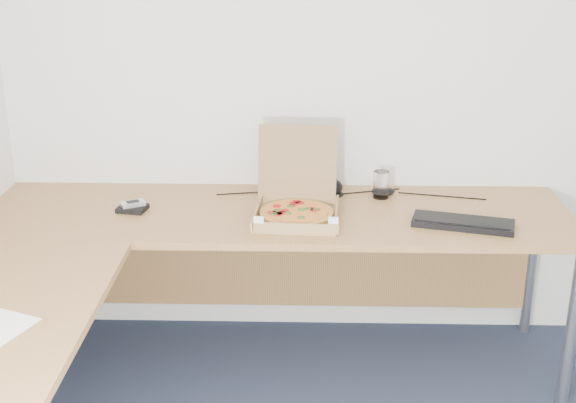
{
  "coord_description": "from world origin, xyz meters",
  "views": [
    {
      "loc": [
        -0.37,
        -1.64,
        1.91
      ],
      "look_at": [
        -0.45,
        1.28,
        0.82
      ],
      "focal_mm": 47.86,
      "sensor_mm": 36.0,
      "label": 1
    }
  ],
  "objects_px": {
    "keyboard": "(463,223)",
    "wallet": "(132,208)",
    "desk": "(187,259)",
    "pizza_box": "(297,208)",
    "drinking_glass": "(381,185)"
  },
  "relations": [
    {
      "from": "drinking_glass",
      "to": "keyboard",
      "type": "height_order",
      "value": "drinking_glass"
    },
    {
      "from": "desk",
      "to": "pizza_box",
      "type": "xyz_separation_m",
      "value": [
        0.41,
        0.36,
        0.07
      ]
    },
    {
      "from": "desk",
      "to": "keyboard",
      "type": "height_order",
      "value": "keyboard"
    },
    {
      "from": "pizza_box",
      "to": "keyboard",
      "type": "xyz_separation_m",
      "value": [
        0.68,
        -0.08,
        -0.03
      ]
    },
    {
      "from": "keyboard",
      "to": "drinking_glass",
      "type": "bearing_deg",
      "value": 147.64
    },
    {
      "from": "pizza_box",
      "to": "keyboard",
      "type": "height_order",
      "value": "pizza_box"
    },
    {
      "from": "keyboard",
      "to": "wallet",
      "type": "relative_size",
      "value": 3.42
    },
    {
      "from": "wallet",
      "to": "keyboard",
      "type": "bearing_deg",
      "value": 4.39
    },
    {
      "from": "drinking_glass",
      "to": "wallet",
      "type": "distance_m",
      "value": 1.09
    },
    {
      "from": "pizza_box",
      "to": "drinking_glass",
      "type": "height_order",
      "value": "pizza_box"
    },
    {
      "from": "drinking_glass",
      "to": "keyboard",
      "type": "xyz_separation_m",
      "value": [
        0.3,
        -0.33,
        -0.05
      ]
    },
    {
      "from": "desk",
      "to": "pizza_box",
      "type": "height_order",
      "value": "pizza_box"
    },
    {
      "from": "pizza_box",
      "to": "keyboard",
      "type": "distance_m",
      "value": 0.68
    },
    {
      "from": "desk",
      "to": "keyboard",
      "type": "distance_m",
      "value": 1.12
    },
    {
      "from": "drinking_glass",
      "to": "wallet",
      "type": "xyz_separation_m",
      "value": [
        -1.07,
        -0.19,
        -0.05
      ]
    }
  ]
}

